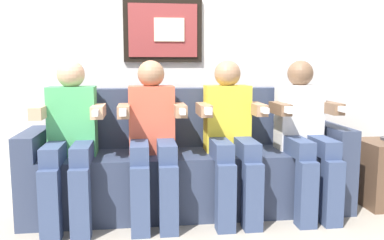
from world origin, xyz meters
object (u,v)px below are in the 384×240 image
object	(u,v)px
person_left_center	(152,134)
person_rightmost	(305,131)
couch	(189,168)
person_leftmost	(70,136)
person_right_center	(230,132)

from	to	relation	value
person_left_center	person_rightmost	size ratio (longest dim) A/B	1.00
couch	person_leftmost	world-z (taller)	person_leftmost
person_leftmost	person_left_center	size ratio (longest dim) A/B	1.00
person_leftmost	person_left_center	bearing A→B (deg)	-0.05
couch	person_right_center	bearing A→B (deg)	-31.56
couch	person_right_center	distance (m)	0.44
person_rightmost	person_right_center	bearing A→B (deg)	180.00
couch	person_leftmost	bearing A→B (deg)	-168.46
couch	person_left_center	distance (m)	0.44
couch	person_rightmost	world-z (taller)	person_rightmost
person_left_center	couch	bearing A→B (deg)	31.55
person_right_center	person_rightmost	size ratio (longest dim) A/B	1.00
person_left_center	person_rightmost	world-z (taller)	same
person_rightmost	person_left_center	bearing A→B (deg)	180.00
person_leftmost	person_right_center	size ratio (longest dim) A/B	1.00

